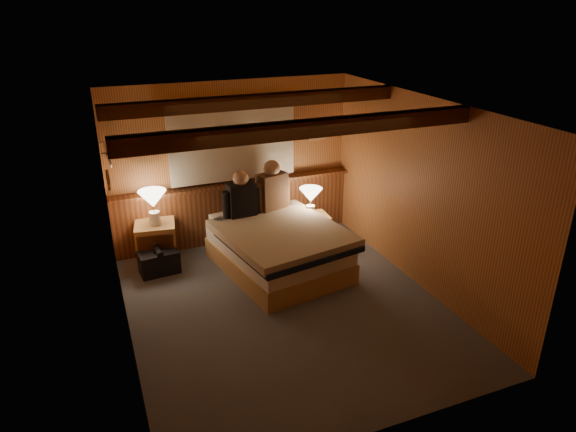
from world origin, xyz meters
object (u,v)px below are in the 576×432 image
person_right (272,188)px  duffel_bag (159,262)px  person_left (241,197)px  lamp_right (311,197)px  bed (279,247)px  nightstand_right (313,231)px  lamp_left (153,201)px  nightstand_left (156,243)px

person_right → duffel_bag: size_ratio=1.37×
person_left → lamp_right: bearing=-8.7°
lamp_right → duffel_bag: size_ratio=0.80×
bed → lamp_right: size_ratio=4.81×
bed → lamp_right: (0.68, 0.48, 0.47)m
lamp_right → nightstand_right: bearing=9.8°
bed → lamp_left: size_ratio=4.24×
lamp_left → duffel_bag: (-0.04, -0.29, -0.77)m
lamp_left → person_left: person_left is taller
person_left → lamp_left: bearing=164.9°
bed → lamp_left: lamp_left is taller
bed → lamp_right: lamp_right is taller
nightstand_right → lamp_left: 2.35m
nightstand_right → person_right: bearing=166.3°
person_right → duffel_bag: 1.86m
nightstand_right → duffel_bag: (-2.26, 0.02, -0.08)m
person_left → duffel_bag: size_ratio=1.24×
bed → lamp_left: (-1.49, 0.80, 0.60)m
nightstand_left → lamp_right: size_ratio=1.39×
lamp_left → person_left: 1.19m
nightstand_left → duffel_bag: nightstand_left is taller
nightstand_right → lamp_left: (-2.22, 0.31, 0.68)m
lamp_right → person_right: person_right is taller
lamp_left → lamp_right: lamp_left is taller
nightstand_left → nightstand_right: 2.26m
person_right → duffel_bag: bearing=168.9°
nightstand_right → lamp_left: lamp_left is taller
nightstand_left → person_right: (1.66, -0.16, 0.64)m
duffel_bag → person_left: bearing=-2.6°
lamp_left → person_right: size_ratio=0.66×
lamp_left → duffel_bag: size_ratio=0.90×
lamp_left → person_left: (1.16, -0.23, -0.03)m
nightstand_right → bed: bearing=-142.3°
duffel_bag → person_right: bearing=-0.0°
duffel_bag → nightstand_right: bearing=-5.9°
bed → person_left: bearing=110.0°
bed → nightstand_left: 1.72m
nightstand_right → person_left: person_left is taller
bed → person_left: (-0.33, 0.57, 0.57)m
nightstand_right → person_left: (-1.06, 0.08, 0.66)m
lamp_left → person_right: 1.66m
bed → duffel_bag: (-1.53, 0.51, -0.17)m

